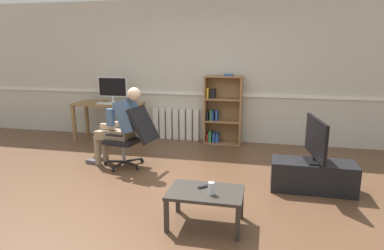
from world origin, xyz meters
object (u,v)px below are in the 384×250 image
(computer_desk, at_px, (109,108))
(tv_stand, at_px, (313,176))
(bookshelf, at_px, (221,111))
(computer_mouse, at_px, (121,104))
(keyboard, at_px, (106,103))
(drinking_glass, at_px, (211,188))
(imac_monitor, at_px, (113,88))
(person_seated, at_px, (120,125))
(coffee_table, at_px, (206,195))
(spare_remote, at_px, (204,186))
(radiator, at_px, (176,124))
(tv_screen, at_px, (316,140))
(office_chair, at_px, (132,135))

(computer_desk, relative_size, tv_stand, 1.28)
(bookshelf, bearing_deg, computer_mouse, -167.31)
(keyboard, distance_m, drinking_glass, 3.72)
(imac_monitor, bearing_deg, tv_stand, -26.14)
(person_seated, xyz_separation_m, coffee_table, (1.60, -1.51, -0.33))
(tv_stand, distance_m, spare_remote, 1.63)
(radiator, bearing_deg, tv_screen, -40.85)
(imac_monitor, relative_size, bookshelf, 0.45)
(imac_monitor, bearing_deg, bookshelf, 5.97)
(person_seated, distance_m, drinking_glass, 2.30)
(keyboard, distance_m, tv_screen, 3.92)
(imac_monitor, distance_m, tv_stand, 4.06)
(computer_desk, xyz_separation_m, keyboard, (0.03, -0.14, 0.12))
(bookshelf, relative_size, tv_stand, 1.27)
(office_chair, distance_m, tv_stand, 2.63)
(computer_desk, distance_m, keyboard, 0.19)
(computer_mouse, relative_size, tv_stand, 0.10)
(bookshelf, bearing_deg, drinking_glass, -83.95)
(computer_mouse, relative_size, drinking_glass, 0.80)
(imac_monitor, height_order, office_chair, imac_monitor)
(computer_desk, height_order, keyboard, keyboard)
(keyboard, distance_m, office_chair, 1.60)
(tv_screen, bearing_deg, tv_stand, 90.00)
(tv_stand, bearing_deg, office_chair, 173.06)
(spare_remote, bearing_deg, person_seated, -174.73)
(tv_stand, height_order, tv_screen, tv_screen)
(bookshelf, height_order, tv_stand, bookshelf)
(computer_desk, relative_size, spare_remote, 8.87)
(computer_mouse, height_order, radiator, computer_mouse)
(computer_desk, height_order, computer_mouse, computer_mouse)
(radiator, relative_size, coffee_table, 1.23)
(drinking_glass, relative_size, spare_remote, 0.84)
(computer_desk, bearing_deg, computer_mouse, -20.83)
(drinking_glass, bearing_deg, bookshelf, 96.05)
(computer_desk, bearing_deg, office_chair, -52.49)
(tv_stand, bearing_deg, keyboard, 156.98)
(drinking_glass, xyz_separation_m, spare_remote, (-0.10, 0.16, -0.05))
(tv_screen, bearing_deg, spare_remote, 122.39)
(computer_desk, relative_size, coffee_table, 1.74)
(bookshelf, relative_size, spare_remote, 8.81)
(office_chair, bearing_deg, coffee_table, 52.56)
(coffee_table, bearing_deg, tv_screen, 44.26)
(radiator, relative_size, drinking_glass, 7.49)
(bookshelf, bearing_deg, person_seated, -129.37)
(tv_screen, bearing_deg, drinking_glass, 128.63)
(imac_monitor, bearing_deg, keyboard, -100.65)
(bookshelf, bearing_deg, imac_monitor, -174.03)
(tv_stand, xyz_separation_m, spare_remote, (-1.22, -1.07, 0.19))
(person_seated, bearing_deg, computer_desk, -138.50)
(imac_monitor, distance_m, person_seated, 1.64)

